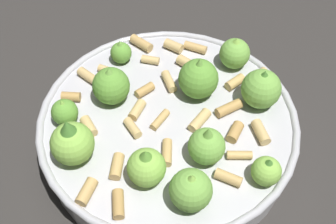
{
  "coord_description": "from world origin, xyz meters",
  "views": [
    {
      "loc": [
        0.24,
        -0.18,
        0.43
      ],
      "look_at": [
        0.0,
        0.0,
        0.06
      ],
      "focal_mm": 44.63,
      "sensor_mm": 36.0,
      "label": 1
    }
  ],
  "objects": [
    {
      "name": "ground_plane",
      "position": [
        0.0,
        0.0,
        0.0
      ],
      "size": [
        2.4,
        2.4,
        0.0
      ],
      "primitive_type": "plane",
      "color": "#2D2B28"
    },
    {
      "name": "cooking_pan",
      "position": [
        0.0,
        -0.0,
        0.03
      ],
      "size": [
        0.3,
        0.3,
        0.11
      ],
      "color": "#B7B7BC",
      "rests_on": "ground"
    }
  ]
}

